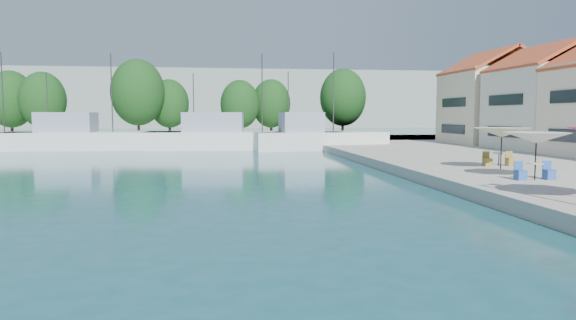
{
  "coord_description": "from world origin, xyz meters",
  "views": [
    {
      "loc": [
        -4.27,
        1.12,
        3.51
      ],
      "look_at": [
        -0.85,
        26.0,
        1.31
      ],
      "focal_mm": 32.0,
      "sensor_mm": 36.0,
      "label": 1
    }
  ],
  "objects": [
    {
      "name": "quay_far",
      "position": [
        -8.0,
        67.0,
        0.3
      ],
      "size": [
        90.0,
        16.0,
        0.6
      ],
      "primitive_type": "cube",
      "color": "gray",
      "rests_on": "ground"
    },
    {
      "name": "tree_05",
      "position": [
        -10.65,
        71.85,
        5.06
      ],
      "size": [
        5.22,
        5.22,
        7.73
      ],
      "color": "#3F2B19",
      "rests_on": "quay_far"
    },
    {
      "name": "hill_east",
      "position": [
        40.0,
        180.0,
        6.0
      ],
      "size": [
        140.0,
        40.0,
        12.0
      ],
      "primitive_type": "cube",
      "color": "gray",
      "rests_on": "ground"
    },
    {
      "name": "cafe_table_03",
      "position": [
        11.72,
        28.5,
        0.89
      ],
      "size": [
        1.82,
        0.7,
        0.76
      ],
      "color": "black",
      "rests_on": "quay_right"
    },
    {
      "name": "hill_west",
      "position": [
        -30.0,
        160.0,
        8.0
      ],
      "size": [
        180.0,
        40.0,
        16.0
      ],
      "primitive_type": "cube",
      "color": "gray",
      "rests_on": "ground"
    },
    {
      "name": "tree_04",
      "position": [
        -14.34,
        69.29,
        6.42
      ],
      "size": [
        6.81,
        6.81,
        10.08
      ],
      "color": "#3F2B19",
      "rests_on": "quay_far"
    },
    {
      "name": "tree_03",
      "position": [
        -25.78,
        68.77,
        5.39
      ],
      "size": [
        5.61,
        5.61,
        8.3
      ],
      "color": "#3F2B19",
      "rests_on": "quay_far"
    },
    {
      "name": "building_06",
      "position": [
        24.0,
        51.0,
        5.5
      ],
      "size": [
        9.0,
        8.8,
        10.2
      ],
      "color": "beige",
      "rests_on": "quay_right"
    },
    {
      "name": "cafe_table_02",
      "position": [
        9.89,
        22.34,
        0.89
      ],
      "size": [
        1.82,
        0.7,
        0.76
      ],
      "color": "black",
      "rests_on": "quay_right"
    },
    {
      "name": "umbrella_cream",
      "position": [
        10.88,
        26.86,
        2.59
      ],
      "size": [
        3.08,
        3.08,
        2.24
      ],
      "color": "black",
      "rests_on": "quay_right"
    },
    {
      "name": "tree_08",
      "position": [
        12.62,
        69.34,
        5.91
      ],
      "size": [
        6.22,
        6.22,
        9.2
      ],
      "color": "#3F2B19",
      "rests_on": "quay_far"
    },
    {
      "name": "tree_02",
      "position": [
        -29.98,
        70.07,
        5.51
      ],
      "size": [
        5.75,
        5.75,
        8.52
      ],
      "color": "#3F2B19",
      "rests_on": "quay_far"
    },
    {
      "name": "trawler_02",
      "position": [
        -17.19,
        55.73,
        1.07
      ],
      "size": [
        18.15,
        5.11,
        10.2
      ],
      "rotation": [
        0.0,
        0.0,
        -0.02
      ],
      "color": "silver",
      "rests_on": "ground"
    },
    {
      "name": "tree_06",
      "position": [
        -1.35,
        68.22,
        4.91
      ],
      "size": [
        5.05,
        5.05,
        7.48
      ],
      "color": "#3F2B19",
      "rests_on": "quay_far"
    },
    {
      "name": "tree_07",
      "position": [
        2.94,
        70.26,
        5.07
      ],
      "size": [
        5.23,
        5.23,
        7.74
      ],
      "color": "#3F2B19",
      "rests_on": "quay_far"
    },
    {
      "name": "trawler_03",
      "position": [
        -2.19,
        54.49,
        1.07
      ],
      "size": [
        20.5,
        7.0,
        10.2
      ],
      "rotation": [
        0.0,
        0.0,
        -0.09
      ],
      "color": "silver",
      "rests_on": "ground"
    },
    {
      "name": "building_05",
      "position": [
        24.0,
        42.0,
        5.26
      ],
      "size": [
        8.4,
        8.8,
        9.7
      ],
      "color": "silver",
      "rests_on": "quay_right"
    },
    {
      "name": "trawler_04",
      "position": [
        5.7,
        51.98,
        1.07
      ],
      "size": [
        13.92,
        5.25,
        10.2
      ],
      "rotation": [
        0.0,
        0.0,
        0.13
      ],
      "color": "silver",
      "rests_on": "ground"
    },
    {
      "name": "umbrella_white",
      "position": [
        10.3,
        22.95,
        2.47
      ],
      "size": [
        3.02,
        3.02,
        2.12
      ],
      "color": "black",
      "rests_on": "quay_right"
    }
  ]
}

